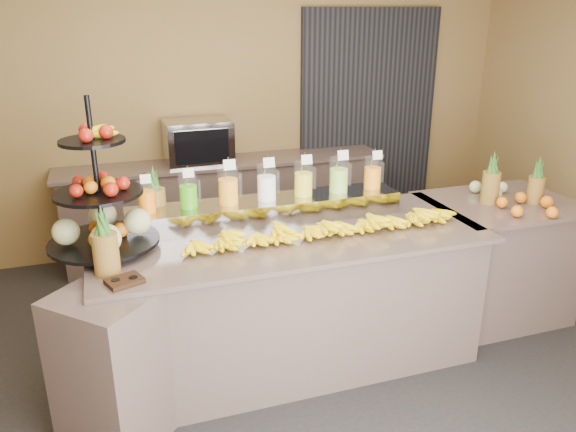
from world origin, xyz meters
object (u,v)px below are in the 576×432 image
fruit_stand (109,212)px  oven_warmer (198,142)px  banana_heap (322,226)px  condiment_caddy (125,281)px  right_fruit_pile (519,197)px  pitcher_tray (267,210)px

fruit_stand → oven_warmer: bearing=55.9°
banana_heap → fruit_stand: (-1.27, 0.20, 0.17)m
condiment_caddy → fruit_stand: bearing=94.6°
right_fruit_pile → condiment_caddy: bearing=-173.1°
right_fruit_pile → banana_heap: bearing=-178.6°
pitcher_tray → banana_heap: (0.26, -0.36, -0.01)m
fruit_stand → condiment_caddy: bearing=-94.7°
fruit_stand → right_fruit_pile: fruit_stand is taller
pitcher_tray → banana_heap: size_ratio=1.02×
banana_heap → right_fruit_pile: bearing=1.4°
pitcher_tray → banana_heap: bearing=-54.0°
pitcher_tray → oven_warmer: bearing=95.7°
banana_heap → oven_warmer: (-0.43, 2.03, 0.14)m
right_fruit_pile → oven_warmer: oven_warmer is taller
banana_heap → condiment_caddy: bearing=-166.3°
pitcher_tray → banana_heap: 0.44m
fruit_stand → condiment_caddy: fruit_stand is taller
pitcher_tray → fruit_stand: (-1.01, -0.16, 0.16)m
fruit_stand → banana_heap: bearing=-18.1°
condiment_caddy → oven_warmer: 2.47m
condiment_caddy → right_fruit_pile: 2.80m
pitcher_tray → oven_warmer: 1.68m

